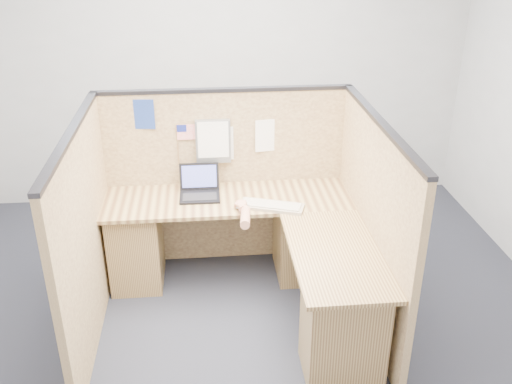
{
  "coord_description": "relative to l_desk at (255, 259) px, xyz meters",
  "views": [
    {
      "loc": [
        -0.17,
        -3.37,
        2.73
      ],
      "look_at": [
        0.21,
        0.5,
        0.86
      ],
      "focal_mm": 40.0,
      "sensor_mm": 36.0,
      "label": 1
    }
  ],
  "objects": [
    {
      "name": "paper_right",
      "position": [
        0.17,
        0.68,
        0.74
      ],
      "size": [
        0.21,
        0.04,
        0.27
      ],
      "primitive_type": "cube",
      "rotation": [
        0.0,
        0.0,
        0.15
      ],
      "color": "white",
      "rests_on": "cubicle_partitions"
    },
    {
      "name": "american_flag",
      "position": [
        -0.49,
        0.67,
        0.79
      ],
      "size": [
        0.2,
        0.01,
        0.34
      ],
      "color": "olive",
      "rests_on": "cubicle_partitions"
    },
    {
      "name": "floor",
      "position": [
        -0.18,
        -0.29,
        -0.39
      ],
      "size": [
        5.0,
        5.0,
        0.0
      ],
      "primitive_type": "plane",
      "color": "black",
      "rests_on": "ground"
    },
    {
      "name": "l_desk",
      "position": [
        0.0,
        0.0,
        0.0
      ],
      "size": [
        1.95,
        1.75,
        0.73
      ],
      "color": "brown",
      "rests_on": "floor"
    },
    {
      "name": "file_holder",
      "position": [
        -0.28,
        0.66,
        0.72
      ],
      "size": [
        0.28,
        0.05,
        0.36
      ],
      "color": "slate",
      "rests_on": "cubicle_partitions"
    },
    {
      "name": "mouse",
      "position": [
        -0.09,
        0.19,
        0.36
      ],
      "size": [
        0.12,
        0.09,
        0.04
      ],
      "primitive_type": "ellipsoid",
      "rotation": [
        0.0,
        0.0,
        -0.29
      ],
      "color": "silver",
      "rests_on": "l_desk"
    },
    {
      "name": "cubicle_partitions",
      "position": [
        -0.18,
        0.14,
        0.38
      ],
      "size": [
        2.06,
        1.83,
        1.53
      ],
      "color": "brown",
      "rests_on": "floor"
    },
    {
      "name": "paper_left",
      "position": [
        -0.23,
        0.68,
        0.69
      ],
      "size": [
        0.22,
        0.01,
        0.28
      ],
      "primitive_type": "cube",
      "rotation": [
        0.0,
        0.0,
        -0.03
      ],
      "color": "white",
      "rests_on": "cubicle_partitions"
    },
    {
      "name": "wall_back",
      "position": [
        -0.18,
        1.96,
        1.01
      ],
      "size": [
        5.0,
        0.0,
        5.0
      ],
      "primitive_type": "plane",
      "rotation": [
        1.57,
        0.0,
        0.0
      ],
      "color": "#A8AAAD",
      "rests_on": "floor"
    },
    {
      "name": "keyboard",
      "position": [
        0.14,
        0.19,
        0.35
      ],
      "size": [
        0.52,
        0.32,
        0.03
      ],
      "rotation": [
        0.0,
        0.0,
        -0.34
      ],
      "color": "gray",
      "rests_on": "l_desk"
    },
    {
      "name": "hand_forearm",
      "position": [
        -0.08,
        0.05,
        0.37
      ],
      "size": [
        0.11,
        0.38,
        0.08
      ],
      "color": "tan",
      "rests_on": "l_desk"
    },
    {
      "name": "laptop",
      "position": [
        -0.4,
        0.47,
        0.39
      ],
      "size": [
        0.32,
        0.3,
        0.23
      ],
      "rotation": [
        0.0,
        0.0,
        -0.01
      ],
      "color": "black",
      "rests_on": "l_desk"
    },
    {
      "name": "blue_poster",
      "position": [
        -0.82,
        0.68,
        0.95
      ],
      "size": [
        0.18,
        0.02,
        0.24
      ],
      "primitive_type": "cube",
      "rotation": [
        0.0,
        0.0,
        -0.11
      ],
      "color": "navy",
      "rests_on": "cubicle_partitions"
    }
  ]
}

